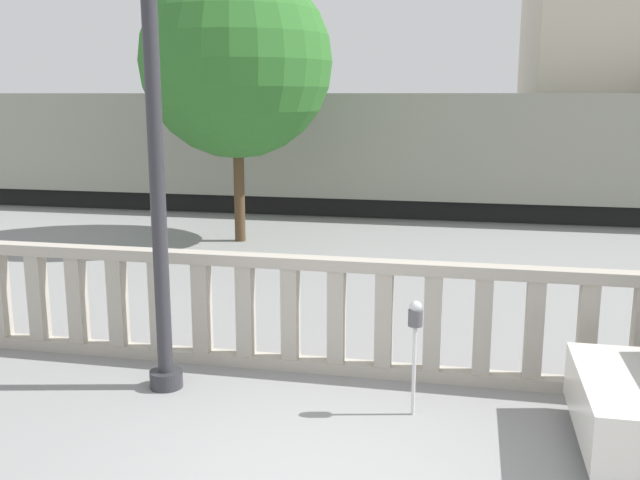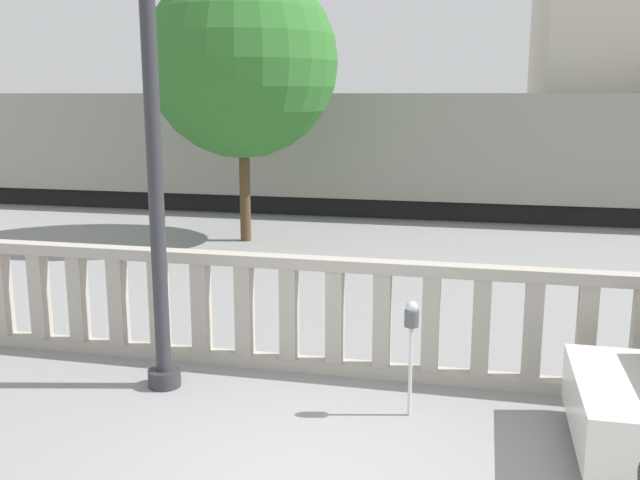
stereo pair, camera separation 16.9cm
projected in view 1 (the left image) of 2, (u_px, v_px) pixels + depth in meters
balustrade at (360, 318)px, 8.52m from camera, size 15.22×0.24×1.43m
lamppost at (153, 95)px, 7.60m from camera, size 0.38×0.38×6.88m
parking_meter at (415, 326)px, 7.37m from camera, size 0.15×0.15×1.26m
train_near at (331, 149)px, 20.68m from camera, size 23.83×3.14×3.96m
tree_left at (236, 62)px, 15.71m from camera, size 4.26×4.26×6.17m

